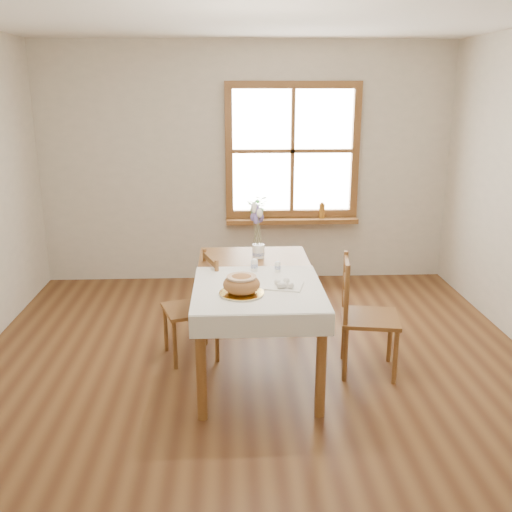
{
  "coord_description": "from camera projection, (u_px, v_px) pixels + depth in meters",
  "views": [
    {
      "loc": [
        -0.19,
        -3.78,
        2.1
      ],
      "look_at": [
        0.0,
        0.3,
        0.9
      ],
      "focal_mm": 40.0,
      "sensor_mm": 36.0,
      "label": 1
    }
  ],
  "objects": [
    {
      "name": "dining_table",
      "position": [
        256.0,
        286.0,
        4.32
      ],
      "size": [
        0.9,
        1.6,
        0.75
      ],
      "color": "brown",
      "rests_on": "ground"
    },
    {
      "name": "amber_bottle",
      "position": [
        322.0,
        210.0,
        6.33
      ],
      "size": [
        0.07,
        0.07,
        0.18
      ],
      "primitive_type": "cylinder",
      "rotation": [
        0.0,
        0.0,
        -0.05
      ],
      "color": "#955D1B",
      "rests_on": "window_sill"
    },
    {
      "name": "potted_plant",
      "position": [
        258.0,
        210.0,
        6.29
      ],
      "size": [
        0.26,
        0.29,
        0.21
      ],
      "primitive_type": "imported",
      "rotation": [
        0.0,
        0.0,
        -0.11
      ],
      "color": "#326B2A",
      "rests_on": "window_sill"
    },
    {
      "name": "pepper_shaker",
      "position": [
        278.0,
        266.0,
        4.33
      ],
      "size": [
        0.05,
        0.05,
        0.09
      ],
      "primitive_type": "cylinder",
      "rotation": [
        0.0,
        0.0,
        -0.25
      ],
      "color": "white",
      "rests_on": "table_linen"
    },
    {
      "name": "bread_loaf",
      "position": [
        242.0,
        283.0,
        3.84
      ],
      "size": [
        0.25,
        0.25,
        0.14
      ],
      "primitive_type": "ellipsoid",
      "color": "#A9723C",
      "rests_on": "bread_plate"
    },
    {
      "name": "bread_plate",
      "position": [
        242.0,
        293.0,
        3.86
      ],
      "size": [
        0.34,
        0.34,
        0.02
      ],
      "primitive_type": "cylinder",
      "rotation": [
        0.0,
        0.0,
        -0.15
      ],
      "color": "white",
      "rests_on": "table_linen"
    },
    {
      "name": "window",
      "position": [
        292.0,
        151.0,
        6.2
      ],
      "size": [
        1.46,
        0.08,
        1.46
      ],
      "color": "brown",
      "rests_on": "ground"
    },
    {
      "name": "room_walls",
      "position": [
        258.0,
        151.0,
        3.74
      ],
      "size": [
        4.6,
        5.1,
        2.65
      ],
      "color": "beige",
      "rests_on": "ground"
    },
    {
      "name": "flower_vase",
      "position": [
        258.0,
        252.0,
        4.7
      ],
      "size": [
        0.11,
        0.11,
        0.11
      ],
      "primitive_type": "cylinder",
      "rotation": [
        0.0,
        0.0,
        -0.09
      ],
      "color": "white",
      "rests_on": "dining_table"
    },
    {
      "name": "lavender_bouquet",
      "position": [
        258.0,
        226.0,
        4.64
      ],
      "size": [
        0.18,
        0.18,
        0.34
      ],
      "primitive_type": null,
      "color": "#665597",
      "rests_on": "flower_vase"
    },
    {
      "name": "ground",
      "position": [
        258.0,
        384.0,
        4.22
      ],
      "size": [
        5.0,
        5.0,
        0.0
      ],
      "primitive_type": "plane",
      "color": "brown",
      "rests_on": "ground"
    },
    {
      "name": "salt_shaker",
      "position": [
        254.0,
        265.0,
        4.34
      ],
      "size": [
        0.07,
        0.07,
        0.1
      ],
      "primitive_type": "cylinder",
      "rotation": [
        0.0,
        0.0,
        0.3
      ],
      "color": "white",
      "rests_on": "table_linen"
    },
    {
      "name": "table_linen",
      "position": [
        258.0,
        288.0,
        4.0
      ],
      "size": [
        0.91,
        0.99,
        0.01
      ],
      "primitive_type": "cube",
      "color": "white",
      "rests_on": "dining_table"
    },
    {
      "name": "window_sill",
      "position": [
        292.0,
        220.0,
        6.35
      ],
      "size": [
        1.46,
        0.2,
        0.05
      ],
      "color": "brown",
      "rests_on": "ground"
    },
    {
      "name": "egg_napkin",
      "position": [
        284.0,
        286.0,
        4.01
      ],
      "size": [
        0.3,
        0.27,
        0.01
      ],
      "primitive_type": "cube",
      "rotation": [
        0.0,
        0.0,
        -0.27
      ],
      "color": "white",
      "rests_on": "table_linen"
    },
    {
      "name": "eggs",
      "position": [
        284.0,
        282.0,
        4.0
      ],
      "size": [
        0.23,
        0.22,
        0.04
      ],
      "primitive_type": null,
      "rotation": [
        0.0,
        0.0,
        -0.27
      ],
      "color": "silver",
      "rests_on": "egg_napkin"
    },
    {
      "name": "chair_right",
      "position": [
        370.0,
        316.0,
        4.29
      ],
      "size": [
        0.51,
        0.49,
        0.91
      ],
      "primitive_type": null,
      "rotation": [
        0.0,
        0.0,
        1.41
      ],
      "color": "brown",
      "rests_on": "ground"
    },
    {
      "name": "chair_left",
      "position": [
        190.0,
        307.0,
        4.54
      ],
      "size": [
        0.52,
        0.5,
        0.85
      ],
      "primitive_type": null,
      "rotation": [
        0.0,
        0.0,
        -1.26
      ],
      "color": "brown",
      "rests_on": "ground"
    }
  ]
}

